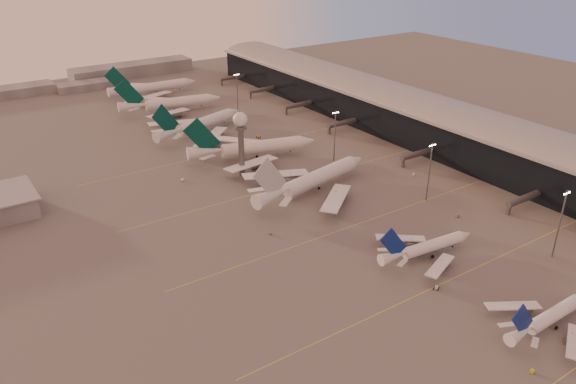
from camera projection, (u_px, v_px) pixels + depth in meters
ground at (434, 316)px, 162.37m from camera, size 700.00×700.00×0.00m
taxiway_markings at (379, 215)px, 219.45m from camera, size 180.00×185.25×0.02m
terminal at (421, 119)px, 294.83m from camera, size 57.00×362.00×23.04m
radar_tower at (241, 131)px, 245.72m from camera, size 6.40×6.40×31.10m
mast_a at (560, 221)px, 185.83m from camera, size 3.60×0.56×25.00m
mast_b at (430, 169)px, 225.47m from camera, size 3.60×0.56×25.00m
mast_c at (335, 134)px, 264.10m from camera, size 3.60×0.56×25.00m
mast_d at (237, 92)px, 330.44m from camera, size 3.60×0.56×25.00m
distant_horizon at (98, 77)px, 405.35m from camera, size 165.00×37.50×9.00m
narrowbody_near at (549, 319)px, 156.53m from camera, size 37.26×29.78×14.57m
narrowbody_mid at (427, 249)px, 190.19m from camera, size 39.93×31.74×15.61m
widebody_white at (314, 183)px, 237.09m from camera, size 66.20×52.52×23.55m
greentail_a at (253, 151)px, 270.84m from camera, size 63.02×50.23×23.41m
greentail_b at (200, 127)px, 303.89m from camera, size 60.00×47.68×22.57m
greentail_c at (171, 105)px, 339.61m from camera, size 62.49×50.03×22.89m
greentail_d at (154, 89)px, 373.45m from camera, size 61.41×49.57×22.30m
gsv_truck_a at (533, 369)px, 141.63m from camera, size 5.53×3.21×2.11m
gsv_tug_mid at (436, 288)px, 174.29m from camera, size 3.57×4.11×1.01m
gsv_truck_b at (458, 214)px, 217.45m from camera, size 5.47×2.27×2.17m
gsv_truck_c at (270, 232)px, 205.31m from camera, size 3.85×4.92×1.90m
gsv_catering_b at (414, 171)px, 253.24m from camera, size 5.44×4.07×4.08m
gsv_tug_far at (283, 184)px, 244.41m from camera, size 4.26×4.62×1.14m
gsv_truck_d at (182, 178)px, 248.38m from camera, size 2.47×5.85×2.31m
gsv_tug_hangar at (258, 137)px, 298.80m from camera, size 4.05×2.66×1.10m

